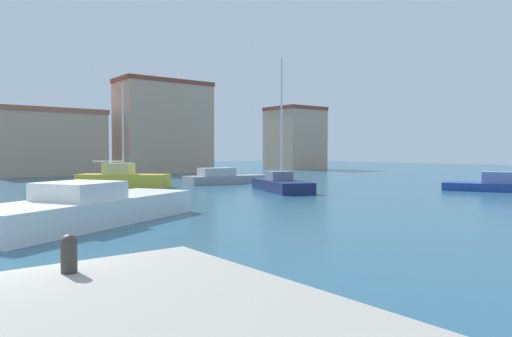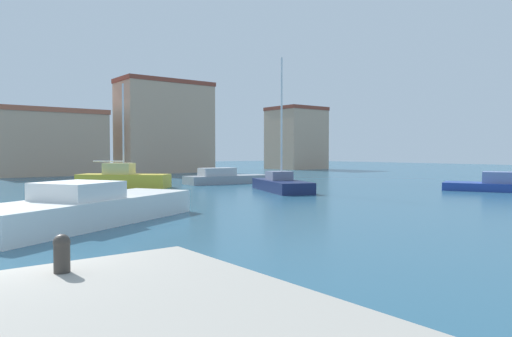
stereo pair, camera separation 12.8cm
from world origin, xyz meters
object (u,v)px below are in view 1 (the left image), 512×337
object	(u,v)px
motorboat_white_inner_mooring	(88,209)
sailboat_yellow_outer_mooring	(123,179)
motorboat_blue_distant_north	(502,185)
mooring_bollard	(69,252)
sailboat_navy_near_pier	(281,184)
motorboat_grey_mid_harbor	(225,178)

from	to	relation	value
motorboat_white_inner_mooring	sailboat_yellow_outer_mooring	bearing A→B (deg)	63.95
motorboat_blue_distant_north	motorboat_white_inner_mooring	bearing A→B (deg)	175.03
mooring_bollard	sailboat_navy_near_pier	size ratio (longest dim) A/B	0.06
mooring_bollard	sailboat_navy_near_pier	bearing A→B (deg)	42.26
sailboat_navy_near_pier	motorboat_blue_distant_north	distance (m)	14.01
sailboat_yellow_outer_mooring	sailboat_navy_near_pier	bearing A→B (deg)	-52.79
sailboat_yellow_outer_mooring	motorboat_white_inner_mooring	size ratio (longest dim) A/B	0.80
sailboat_navy_near_pier	motorboat_grey_mid_harbor	world-z (taller)	sailboat_navy_near_pier
motorboat_blue_distant_north	motorboat_grey_mid_harbor	bearing A→B (deg)	119.72
sailboat_navy_near_pier	motorboat_white_inner_mooring	world-z (taller)	sailboat_navy_near_pier
mooring_bollard	motorboat_white_inner_mooring	world-z (taller)	motorboat_white_inner_mooring
mooring_bollard	motorboat_blue_distant_north	world-z (taller)	mooring_bollard
mooring_bollard	motorboat_white_inner_mooring	distance (m)	10.42
motorboat_blue_distant_north	sailboat_navy_near_pier	bearing A→B (deg)	141.77
mooring_bollard	motorboat_grey_mid_harbor	world-z (taller)	mooring_bollard
sailboat_yellow_outer_mooring	motorboat_blue_distant_north	size ratio (longest dim) A/B	0.99
motorboat_white_inner_mooring	sailboat_navy_near_pier	bearing A→B (deg)	24.23
motorboat_blue_distant_north	sailboat_yellow_outer_mooring	bearing A→B (deg)	135.28
motorboat_white_inner_mooring	motorboat_grey_mid_harbor	bearing A→B (deg)	43.16
motorboat_white_inner_mooring	motorboat_blue_distant_north	distance (m)	25.45
sailboat_yellow_outer_mooring	sailboat_navy_near_pier	size ratio (longest dim) A/B	0.86
sailboat_navy_near_pier	motorboat_blue_distant_north	bearing A→B (deg)	-38.23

